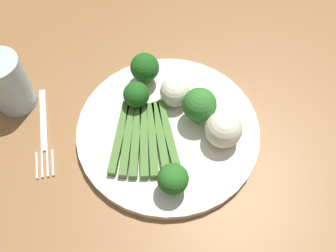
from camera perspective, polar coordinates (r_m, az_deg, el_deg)
name	(u,v)px	position (r m, az deg, el deg)	size (l,w,h in m)	color
dining_table	(165,178)	(0.67, -0.52, -8.03)	(1.27, 0.92, 0.73)	olive
chair	(80,20)	(1.13, -13.44, 15.58)	(0.45, 0.45, 0.87)	brown
plate	(168,130)	(0.59, 0.00, -0.64)	(0.29, 0.29, 0.01)	silver
asparagus_bundle	(144,138)	(0.57, -3.70, -1.85)	(0.12, 0.15, 0.01)	#47752D
broccoli_near_center	(199,105)	(0.56, 4.86, 3.22)	(0.05, 0.05, 0.06)	#609E3D
broccoli_front_left	(173,179)	(0.51, 0.77, -8.19)	(0.04, 0.04, 0.05)	#568E33
broccoli_front	(145,68)	(0.61, -3.60, 8.92)	(0.05, 0.05, 0.06)	#4C7F2B
broccoli_outer_edge	(136,95)	(0.58, -4.90, 4.78)	(0.04, 0.04, 0.05)	#4C7F2B
cauliflower_mid	(175,92)	(0.59, 1.07, 5.26)	(0.05, 0.05, 0.05)	silver
cauliflower_right	(224,129)	(0.55, 8.54, -0.52)	(0.06, 0.06, 0.06)	silver
fork	(44,132)	(0.62, -18.54, -0.94)	(0.04, 0.17, 0.00)	silver
water_glass	(8,83)	(0.64, -23.46, 6.03)	(0.07, 0.07, 0.10)	silver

